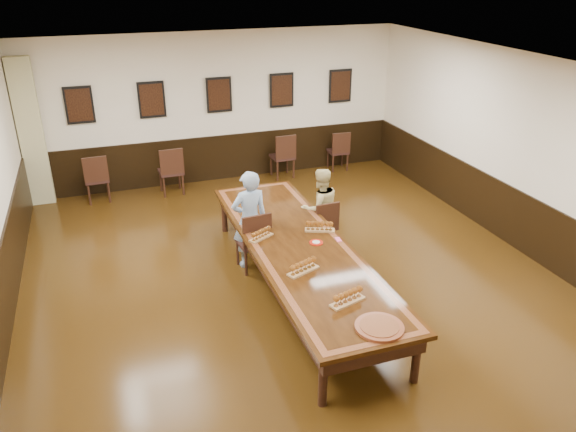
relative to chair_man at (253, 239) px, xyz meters
name	(u,v)px	position (x,y,z in m)	size (l,w,h in m)	color
floor	(299,290)	(0.46, -0.87, -0.51)	(8.00, 10.00, 0.02)	black
ceiling	(301,72)	(0.46, -0.87, 2.71)	(8.00, 10.00, 0.02)	white
wall_back	(219,108)	(0.46, 4.14, 1.10)	(8.00, 0.02, 3.20)	#F4E7CC
wall_right	(536,160)	(4.47, -0.87, 1.10)	(0.02, 10.00, 3.20)	#F4E7CC
chair_man	(253,239)	(0.00, 0.00, 0.00)	(0.47, 0.51, 1.01)	black
chair_woman	(322,224)	(1.29, 0.27, -0.06)	(0.42, 0.46, 0.89)	black
spare_chair_a	(97,177)	(-2.22, 3.70, 0.00)	(0.47, 0.51, 1.00)	black
spare_chair_b	(171,170)	(-0.74, 3.61, 0.01)	(0.48, 0.52, 1.03)	black
spare_chair_c	(282,155)	(1.77, 3.78, 0.01)	(0.48, 0.52, 1.02)	black
spare_chair_d	(338,150)	(3.16, 3.84, -0.04)	(0.43, 0.47, 0.93)	black
person_man	(250,220)	(-0.01, 0.11, 0.30)	(0.59, 0.38, 1.60)	#4C81BF
person_woman	(320,208)	(1.29, 0.37, 0.20)	(0.69, 0.54, 1.40)	beige
pink_phone	(338,240)	(1.06, -0.90, 0.25)	(0.07, 0.14, 0.01)	#F3518D
curtain	(31,133)	(-3.29, 3.95, 0.95)	(0.45, 0.18, 2.90)	#C2BD85
wainscoting	(299,261)	(0.46, -0.87, 0.00)	(8.00, 10.00, 1.00)	black
conference_table	(299,254)	(0.46, -0.87, 0.11)	(1.40, 5.00, 0.76)	black
posters	(219,95)	(0.46, 4.07, 1.40)	(6.14, 0.04, 0.74)	black
flight_a	(261,234)	(0.00, -0.48, 0.32)	(0.41, 0.31, 0.15)	#9D7342
flight_b	(320,227)	(0.91, -0.54, 0.33)	(0.47, 0.30, 0.17)	#9D7342
flight_c	(303,267)	(0.24, -1.60, 0.33)	(0.48, 0.30, 0.17)	#9D7342
flight_d	(348,297)	(0.49, -2.46, 0.33)	(0.49, 0.27, 0.17)	#9D7342
red_plate_grp	(316,243)	(0.71, -0.89, 0.26)	(0.20, 0.20, 0.03)	#B61B0C
carved_platter	(379,327)	(0.61, -3.05, 0.27)	(0.69, 0.69, 0.04)	#612713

